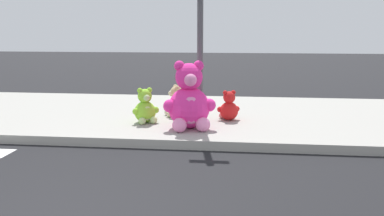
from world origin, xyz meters
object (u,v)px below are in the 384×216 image
at_px(sign_pole, 200,29).
at_px(plush_lime, 145,109).
at_px(plush_red, 229,108).
at_px(plush_pink_large, 189,102).
at_px(plush_tan, 175,104).

bearing_deg(sign_pole, plush_lime, -166.99).
xyz_separation_m(sign_pole, plush_red, (0.53, 0.20, -1.47)).
relative_size(sign_pole, plush_red, 5.65).
distance_m(plush_pink_large, plush_tan, 1.12).
height_order(sign_pole, plush_pink_large, sign_pole).
xyz_separation_m(sign_pole, plush_pink_large, (-0.13, -0.58, -1.23)).
distance_m(sign_pole, plush_tan, 1.61).
height_order(plush_lime, plush_tan, plush_lime).
relative_size(sign_pole, plush_tan, 5.21).
bearing_deg(plush_red, plush_pink_large, -130.05).
bearing_deg(plush_red, plush_lime, -164.36).
bearing_deg(plush_lime, sign_pole, 13.01).
bearing_deg(plush_lime, plush_pink_large, -22.69).
distance_m(sign_pole, plush_lime, 1.76).
height_order(plush_tan, plush_red, plush_tan).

